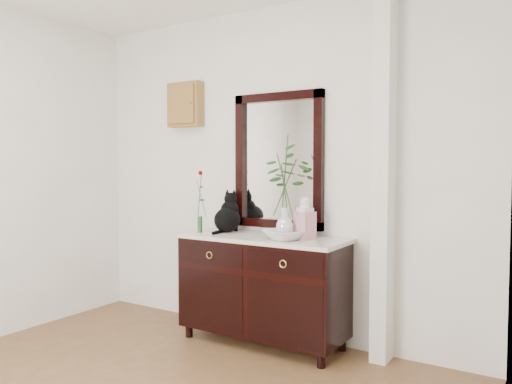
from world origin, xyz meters
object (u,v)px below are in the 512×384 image
Objects in this scene: sideboard at (263,284)px; ginger_jar at (305,217)px; lotus_bowl at (285,235)px; cat at (227,212)px.

sideboard is 0.65m from ginger_jar.
ginger_jar is (0.35, 0.03, 0.54)m from sideboard.
sideboard is 4.40× the size of lotus_bowl.
cat is at bearing 170.28° from sideboard.
lotus_bowl is at bearing -17.77° from sideboard.
ginger_jar is (0.74, -0.04, -0.00)m from cat.
sideboard is 4.02× the size of ginger_jar.
sideboard is at bearing -175.76° from ginger_jar.
cat is 1.11× the size of lotus_bowl.
sideboard is 3.98× the size of cat.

